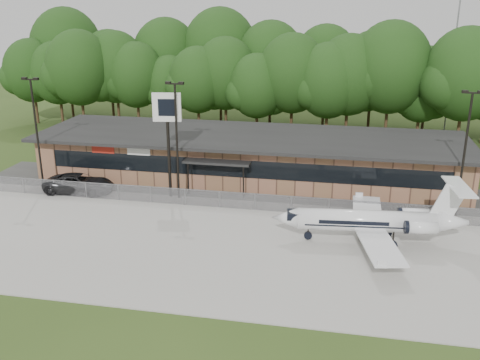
% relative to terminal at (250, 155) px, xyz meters
% --- Properties ---
extents(ground, '(160.00, 160.00, 0.00)m').
position_rel_terminal_xyz_m(ground, '(0.00, -23.94, -2.18)').
color(ground, '#2C4117').
rests_on(ground, ground).
extents(apron, '(64.00, 18.00, 0.08)m').
position_rel_terminal_xyz_m(apron, '(0.00, -15.94, -2.14)').
color(apron, '#9E9B93').
rests_on(apron, ground).
extents(parking_lot, '(50.00, 9.00, 0.06)m').
position_rel_terminal_xyz_m(parking_lot, '(0.00, -4.44, -2.15)').
color(parking_lot, '#383835').
rests_on(parking_lot, ground).
extents(terminal, '(41.00, 11.65, 4.30)m').
position_rel_terminal_xyz_m(terminal, '(0.00, 0.00, 0.00)').
color(terminal, '#916048').
rests_on(terminal, ground).
extents(fence, '(46.00, 0.04, 1.52)m').
position_rel_terminal_xyz_m(fence, '(0.00, -8.94, -1.40)').
color(fence, gray).
rests_on(fence, ground).
extents(treeline, '(72.00, 12.00, 15.00)m').
position_rel_terminal_xyz_m(treeline, '(0.00, 18.06, 5.32)').
color(treeline, black).
rests_on(treeline, ground).
extents(radio_mast, '(0.20, 0.20, 25.00)m').
position_rel_terminal_xyz_m(radio_mast, '(22.00, 24.06, 10.32)').
color(radio_mast, gray).
rests_on(radio_mast, ground).
extents(light_pole_left, '(1.55, 0.30, 10.23)m').
position_rel_terminal_xyz_m(light_pole_left, '(-18.00, -7.44, 3.80)').
color(light_pole_left, black).
rests_on(light_pole_left, ground).
extents(light_pole_mid, '(1.55, 0.30, 10.23)m').
position_rel_terminal_xyz_m(light_pole_mid, '(-5.00, -7.44, 3.80)').
color(light_pole_mid, black).
rests_on(light_pole_mid, ground).
extents(light_pole_right, '(1.55, 0.30, 10.23)m').
position_rel_terminal_xyz_m(light_pole_right, '(18.00, -7.44, 3.80)').
color(light_pole_right, black).
rests_on(light_pole_right, ground).
extents(business_jet, '(13.83, 12.35, 4.65)m').
position_rel_terminal_xyz_m(business_jet, '(11.28, -13.43, -0.51)').
color(business_jet, silver).
rests_on(business_jet, ground).
extents(suv, '(6.35, 3.29, 1.71)m').
position_rel_terminal_xyz_m(suv, '(-14.30, -7.64, -1.32)').
color(suv, '#2D2E30').
rests_on(suv, ground).
extents(pole_sign, '(2.43, 0.64, 9.24)m').
position_rel_terminal_xyz_m(pole_sign, '(-5.86, -7.15, 4.89)').
color(pole_sign, black).
rests_on(pole_sign, ground).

